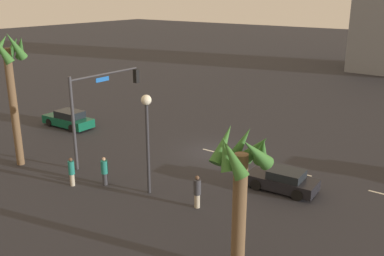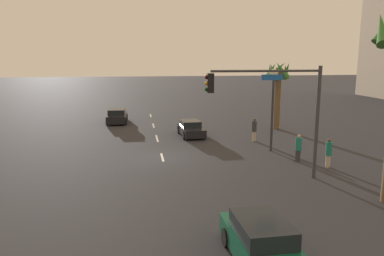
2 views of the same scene
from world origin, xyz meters
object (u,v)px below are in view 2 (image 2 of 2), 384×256
car_0 (191,129)px  traffic_signal (279,102)px  pedestrian_1 (254,129)px  pedestrian_2 (329,152)px  car_2 (117,116)px  streetlamp (273,93)px  pedestrian_0 (298,148)px  palm_tree_1 (278,80)px  car_1 (264,246)px

car_0 → traffic_signal: size_ratio=0.66×
pedestrian_1 → pedestrian_2: size_ratio=1.04×
car_2 → streetlamp: 17.58m
traffic_signal → pedestrian_1: traffic_signal is taller
car_2 → pedestrian_0: bearing=36.2°
car_0 → pedestrian_0: size_ratio=2.35×
pedestrian_0 → palm_tree_1: (-10.49, 2.66, 3.50)m
traffic_signal → pedestrian_1: (-9.11, 1.77, -3.17)m
pedestrian_1 → streetlamp: bearing=3.2°
car_0 → pedestrian_1: size_ratio=2.24×
pedestrian_0 → pedestrian_1: (-5.95, -0.89, 0.05)m
car_1 → pedestrian_1: bearing=162.8°
pedestrian_0 → car_1: bearing=-29.2°
car_0 → traffic_signal: bearing=13.2°
car_2 → palm_tree_1: (5.55, 14.42, 3.74)m
pedestrian_0 → pedestrian_1: size_ratio=0.95×
car_1 → car_2: bearing=-168.1°
traffic_signal → streetlamp: traffic_signal is taller
car_2 → pedestrian_2: 21.76m
pedestrian_0 → pedestrian_2: bearing=40.2°
pedestrian_1 → palm_tree_1: bearing=142.0°
car_0 → streetlamp: size_ratio=0.71×
palm_tree_1 → pedestrian_1: bearing=-38.0°
streetlamp → pedestrian_2: streetlamp is taller
traffic_signal → car_2: bearing=-154.6°
streetlamp → pedestrian_1: streetlamp is taller
car_1 → car_2: 27.52m
pedestrian_0 → palm_tree_1: palm_tree_1 is taller
pedestrian_0 → pedestrian_1: 6.02m
streetlamp → pedestrian_2: bearing=24.5°
car_0 → car_2: 9.73m
car_1 → pedestrian_0: bearing=150.8°
car_0 → pedestrian_2: pedestrian_2 is taller
traffic_signal → pedestrian_1: bearing=169.0°
car_2 → traffic_signal: traffic_signal is taller
car_0 → pedestrian_1: (2.70, 4.54, 0.35)m
car_2 → pedestrian_2: size_ratio=2.49×
traffic_signal → pedestrian_1: 9.80m
streetlamp → pedestrian_2: (4.22, 1.92, -3.08)m
car_0 → traffic_signal: 12.62m
car_1 → pedestrian_2: (-9.46, 7.30, 0.26)m
car_0 → car_1: 19.55m
pedestrian_0 → pedestrian_2: (1.43, 1.21, 0.02)m
car_0 → palm_tree_1: (-1.84, 8.09, 3.80)m
pedestrian_1 → palm_tree_1: palm_tree_1 is taller
car_2 → streetlamp: (13.26, 11.05, 3.35)m
car_0 → pedestrian_0: pedestrian_0 is taller
car_2 → pedestrian_1: bearing=47.2°
traffic_signal → pedestrian_0: (-3.15, 2.66, -3.22)m
car_1 → palm_tree_1: size_ratio=0.75×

